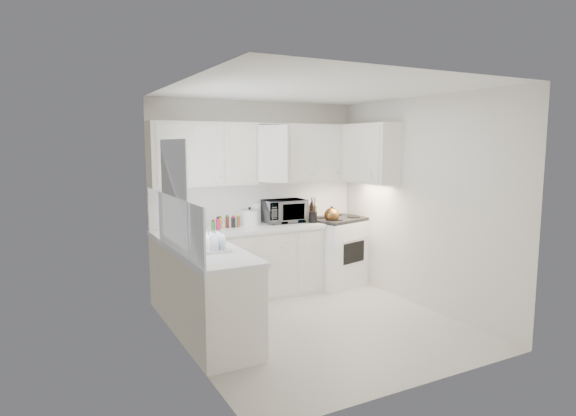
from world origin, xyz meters
TOP-DOWN VIEW (x-y plane):
  - floor at (0.00, 0.00)m, footprint 3.20×3.20m
  - ceiling at (0.00, 0.00)m, footprint 3.20×3.20m
  - wall_back at (0.00, 1.60)m, footprint 3.00×0.00m
  - wall_front at (0.00, -1.60)m, footprint 3.00×0.00m
  - wall_left at (-1.50, 0.00)m, footprint 0.00×3.20m
  - wall_right at (1.50, 0.00)m, footprint 0.00×3.20m
  - window_blinds at (-1.48, 0.35)m, footprint 0.06×0.96m
  - lower_cabinets_back at (-0.39, 1.30)m, footprint 2.22×0.60m
  - lower_cabinets_left at (-1.20, 0.20)m, footprint 0.60×1.60m
  - countertop_back at (-0.39, 1.29)m, footprint 2.24×0.64m
  - countertop_left at (-1.19, 0.20)m, footprint 0.64×1.62m
  - backsplash_back at (0.00, 1.59)m, footprint 2.98×0.02m
  - backsplash_left at (-1.49, 0.20)m, footprint 0.02×1.60m
  - upper_cabinets_back at (0.00, 1.44)m, footprint 3.00×0.33m
  - upper_cabinets_right at (1.33, 0.82)m, footprint 0.33×0.90m
  - sink at (-1.19, 0.55)m, footprint 0.42×0.38m
  - stove at (1.09, 1.27)m, footprint 0.96×0.86m
  - tea_kettle at (0.91, 1.11)m, footprint 0.27×0.23m
  - frying_pan at (1.27, 1.43)m, footprint 0.40×0.50m
  - microwave at (0.31, 1.40)m, footprint 0.58×0.34m
  - rice_cooker at (-0.20, 1.42)m, footprint 0.25×0.25m
  - paper_towel at (-0.05, 1.52)m, footprint 0.12×0.12m
  - utensil_crock at (0.65, 1.18)m, footprint 0.15×0.15m
  - dish_rack at (-1.21, 0.11)m, footprint 0.38×0.29m
  - spice_left_0 at (-0.85, 1.42)m, footprint 0.06×0.06m
  - spice_left_1 at (-0.78, 1.33)m, footprint 0.06×0.06m
  - spice_left_2 at (-0.70, 1.42)m, footprint 0.06×0.06m
  - spice_left_3 at (-0.62, 1.33)m, footprint 0.06×0.06m
  - spice_left_4 at (-0.55, 1.42)m, footprint 0.06×0.06m
  - spice_left_5 at (-0.47, 1.33)m, footprint 0.06×0.06m
  - spice_left_6 at (-0.40, 1.42)m, footprint 0.06×0.06m
  - sauce_right_0 at (0.58, 1.46)m, footprint 0.06×0.06m
  - sauce_right_1 at (0.64, 1.40)m, footprint 0.06×0.06m
  - sauce_right_2 at (0.69, 1.46)m, footprint 0.06×0.06m
  - sauce_right_3 at (0.74, 1.40)m, footprint 0.06×0.06m
  - sauce_right_4 at (0.80, 1.46)m, footprint 0.06×0.06m

SIDE VIEW (x-z plane):
  - floor at x=0.00m, z-range 0.00..0.00m
  - lower_cabinets_back at x=-0.39m, z-range 0.00..0.90m
  - lower_cabinets_left at x=-1.20m, z-range 0.00..0.90m
  - stove at x=1.09m, z-range 0.00..1.25m
  - countertop_back at x=-0.39m, z-range 0.90..0.95m
  - countertop_left at x=-1.19m, z-range 0.90..0.95m
  - frying_pan at x=1.27m, z-range 0.95..0.98m
  - spice_left_0 at x=-0.85m, z-range 0.95..1.08m
  - spice_left_1 at x=-0.78m, z-range 0.95..1.08m
  - spice_left_2 at x=-0.70m, z-range 0.95..1.08m
  - spice_left_3 at x=-0.62m, z-range 0.95..1.08m
  - spice_left_4 at x=-0.55m, z-range 0.95..1.08m
  - spice_left_5 at x=-0.47m, z-range 0.95..1.08m
  - spice_left_6 at x=-0.40m, z-range 0.95..1.08m
  - sauce_right_0 at x=0.58m, z-range 0.95..1.14m
  - sauce_right_1 at x=0.64m, z-range 0.95..1.14m
  - sauce_right_2 at x=0.69m, z-range 0.95..1.14m
  - sauce_right_3 at x=0.74m, z-range 0.95..1.14m
  - sauce_right_4 at x=0.80m, z-range 0.95..1.14m
  - dish_rack at x=-1.21m, z-range 0.95..1.16m
  - tea_kettle at x=0.91m, z-range 0.94..1.18m
  - sink at x=-1.19m, z-range 0.92..1.22m
  - rice_cooker at x=-0.20m, z-range 0.95..1.19m
  - paper_towel at x=-0.05m, z-range 0.95..1.22m
  - utensil_crock at x=0.65m, z-range 0.95..1.31m
  - microwave at x=0.31m, z-range 0.95..1.33m
  - backsplash_back at x=0.00m, z-range 0.95..1.50m
  - backsplash_left at x=-1.49m, z-range 0.95..1.50m
  - wall_back at x=0.00m, z-range -0.20..2.80m
  - wall_front at x=0.00m, z-range -0.20..2.80m
  - wall_left at x=-1.50m, z-range -0.30..2.90m
  - wall_right at x=1.50m, z-range -0.30..2.90m
  - upper_cabinets_back at x=0.00m, z-range 1.10..1.90m
  - upper_cabinets_right at x=1.33m, z-range 1.10..1.90m
  - window_blinds at x=-1.48m, z-range 1.02..2.08m
  - ceiling at x=0.00m, z-range 2.60..2.60m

